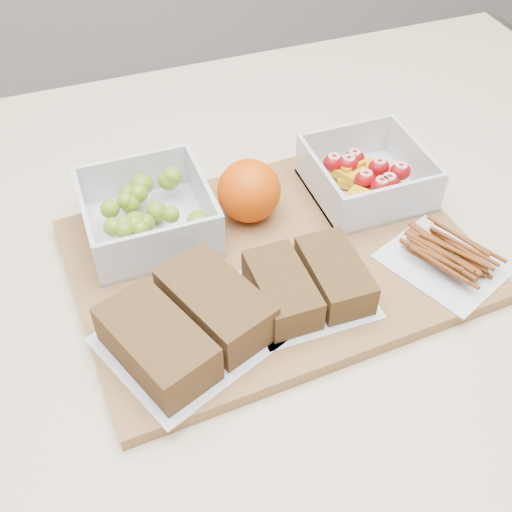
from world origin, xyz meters
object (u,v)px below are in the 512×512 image
object	(u,v)px
cutting_board	(274,260)
pretzel_bag	(445,255)
fruit_container	(366,177)
sandwich_bag_left	(187,324)
sandwich_bag_center	(308,283)
orange	(249,191)
grape_container	(148,213)

from	to	relation	value
cutting_board	pretzel_bag	xyz separation A→B (m)	(0.16, -0.07, 0.02)
fruit_container	sandwich_bag_left	distance (m)	0.29
sandwich_bag_center	pretzel_bag	world-z (taller)	sandwich_bag_center
cutting_board	fruit_container	size ratio (longest dim) A/B	3.28
fruit_container	sandwich_bag_center	xyz separation A→B (m)	(-0.13, -0.13, -0.00)
fruit_container	orange	distance (m)	0.14
fruit_container	sandwich_bag_left	world-z (taller)	fruit_container
cutting_board	sandwich_bag_center	distance (m)	0.07
pretzel_bag	sandwich_bag_left	bearing A→B (deg)	-179.22
fruit_container	sandwich_bag_center	bearing A→B (deg)	-135.05
cutting_board	pretzel_bag	world-z (taller)	pretzel_bag
sandwich_bag_center	pretzel_bag	bearing A→B (deg)	-3.19
cutting_board	sandwich_bag_left	xyz separation A→B (m)	(-0.12, -0.08, 0.03)
pretzel_bag	sandwich_bag_center	bearing A→B (deg)	176.81
sandwich_bag_left	pretzel_bag	bearing A→B (deg)	0.78
grape_container	cutting_board	bearing A→B (deg)	-36.13
cutting_board	orange	xyz separation A→B (m)	(-0.00, 0.07, 0.04)
grape_container	pretzel_bag	size ratio (longest dim) A/B	0.92
sandwich_bag_center	grape_container	bearing A→B (deg)	130.12
grape_container	orange	bearing A→B (deg)	-7.30
grape_container	sandwich_bag_left	xyz separation A→B (m)	(-0.00, -0.16, -0.00)
sandwich_bag_center	pretzel_bag	xyz separation A→B (m)	(0.15, -0.01, -0.01)
grape_container	fruit_container	size ratio (longest dim) A/B	1.06
fruit_container	pretzel_bag	size ratio (longest dim) A/B	0.87
orange	sandwich_bag_left	bearing A→B (deg)	-127.58
fruit_container	orange	world-z (taller)	orange
cutting_board	sandwich_bag_center	xyz separation A→B (m)	(0.01, -0.07, 0.03)
grape_container	sandwich_bag_center	size ratio (longest dim) A/B	1.10
orange	sandwich_bag_center	bearing A→B (deg)	-83.98
fruit_container	pretzel_bag	xyz separation A→B (m)	(0.02, -0.14, -0.01)
grape_container	sandwich_bag_left	distance (m)	0.16
sandwich_bag_left	sandwich_bag_center	distance (m)	0.13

